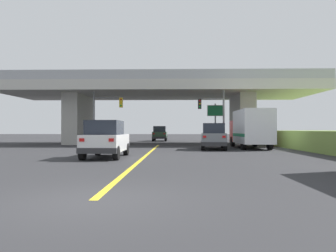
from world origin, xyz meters
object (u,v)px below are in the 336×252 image
(traffic_signal_farside, at_px, (104,111))
(traffic_signal_nearside, at_px, (215,111))
(suv_crossing, at_px, (213,136))
(sedan_oncoming, at_px, (160,134))
(box_truck, at_px, (251,128))
(highway_sign, at_px, (215,114))
(suv_lead, at_px, (106,139))

(traffic_signal_farside, bearing_deg, traffic_signal_nearside, -3.53)
(suv_crossing, relative_size, sedan_oncoming, 1.05)
(box_truck, bearing_deg, traffic_signal_farside, 160.17)
(highway_sign, bearing_deg, traffic_signal_farside, -171.12)
(suv_lead, height_order, traffic_signal_farside, traffic_signal_farside)
(box_truck, height_order, traffic_signal_nearside, traffic_signal_nearside)
(suv_crossing, xyz_separation_m, box_truck, (3.20, 1.22, 0.62))
(sedan_oncoming, relative_size, traffic_signal_farside, 0.87)
(suv_lead, relative_size, highway_sign, 1.01)
(suv_crossing, relative_size, box_truck, 0.71)
(sedan_oncoming, bearing_deg, suv_lead, -93.59)
(suv_lead, distance_m, box_truck, 13.43)
(suv_lead, xyz_separation_m, sedan_oncoming, (1.63, 26.01, 0.00))
(suv_lead, xyz_separation_m, traffic_signal_farside, (-3.26, 13.74, 2.37))
(suv_crossing, distance_m, traffic_signal_nearside, 5.84)
(suv_lead, distance_m, highway_sign, 17.51)
(suv_lead, bearing_deg, traffic_signal_nearside, 60.01)
(suv_crossing, height_order, traffic_signal_nearside, traffic_signal_nearside)
(suv_crossing, height_order, traffic_signal_farside, traffic_signal_farside)
(sedan_oncoming, xyz_separation_m, highway_sign, (6.26, -10.52, 2.10))
(suv_lead, distance_m, suv_crossing, 10.30)
(box_truck, xyz_separation_m, sedan_oncoming, (-8.34, 17.03, -0.62))
(sedan_oncoming, height_order, traffic_signal_nearside, traffic_signal_nearside)
(suv_lead, bearing_deg, traffic_signal_farside, 103.35)
(traffic_signal_nearside, height_order, traffic_signal_farside, traffic_signal_farside)
(highway_sign, bearing_deg, suv_crossing, -98.18)
(traffic_signal_nearside, relative_size, traffic_signal_farside, 1.00)
(suv_lead, xyz_separation_m, traffic_signal_nearside, (7.55, 13.08, 2.26))
(suv_lead, height_order, traffic_signal_nearside, traffic_signal_nearside)
(box_truck, relative_size, traffic_signal_nearside, 1.29)
(suv_lead, relative_size, box_truck, 0.62)
(traffic_signal_nearside, height_order, highway_sign, traffic_signal_nearside)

